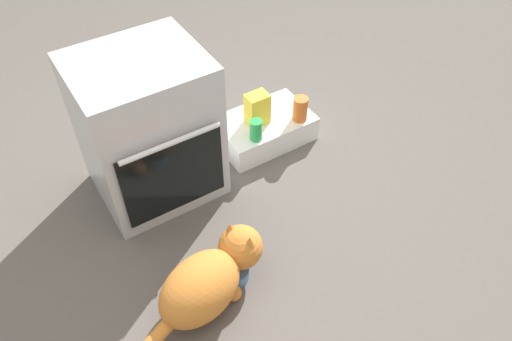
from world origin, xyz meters
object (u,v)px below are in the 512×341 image
(pantry_cabinet, at_px, (264,129))
(food_bowl, at_px, (234,272))
(snack_bag, at_px, (257,109))
(cat, at_px, (209,280))
(sauce_jar, at_px, (300,109))
(oven, at_px, (148,130))
(soda_can, at_px, (256,130))

(pantry_cabinet, bearing_deg, food_bowl, -131.25)
(pantry_cabinet, height_order, snack_bag, snack_bag)
(food_bowl, distance_m, snack_bag, 0.91)
(cat, distance_m, sauce_jar, 1.11)
(oven, bearing_deg, cat, -97.29)
(food_bowl, distance_m, soda_can, 0.77)
(oven, height_order, pantry_cabinet, oven)
(pantry_cabinet, height_order, cat, cat)
(oven, relative_size, snack_bag, 4.19)
(snack_bag, bearing_deg, pantry_cabinet, 2.21)
(snack_bag, xyz_separation_m, sauce_jar, (0.21, -0.10, -0.02))
(soda_can, bearing_deg, pantry_cabinet, 42.39)
(cat, bearing_deg, oven, 65.21)
(pantry_cabinet, bearing_deg, sauce_jar, -33.03)
(food_bowl, bearing_deg, snack_bag, 50.93)
(food_bowl, bearing_deg, cat, -162.50)
(sauce_jar, bearing_deg, snack_bag, 153.56)
(pantry_cabinet, distance_m, cat, 1.05)
(food_bowl, xyz_separation_m, cat, (-0.14, -0.04, 0.11))
(cat, relative_size, soda_can, 6.75)
(cat, xyz_separation_m, snack_bag, (0.70, 0.73, 0.09))
(pantry_cabinet, relative_size, food_bowl, 3.75)
(oven, relative_size, pantry_cabinet, 1.45)
(sauce_jar, bearing_deg, pantry_cabinet, 146.97)
(sauce_jar, bearing_deg, cat, -145.32)
(cat, bearing_deg, sauce_jar, 17.17)
(snack_bag, relative_size, soda_can, 1.50)
(pantry_cabinet, height_order, sauce_jar, sauce_jar)
(pantry_cabinet, relative_size, soda_can, 4.33)
(food_bowl, relative_size, sauce_jar, 0.99)
(pantry_cabinet, height_order, food_bowl, pantry_cabinet)
(cat, xyz_separation_m, soda_can, (0.62, 0.62, 0.06))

